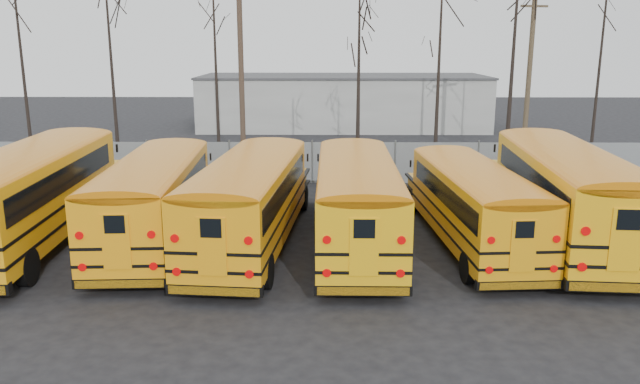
{
  "coord_description": "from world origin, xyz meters",
  "views": [
    {
      "loc": [
        0.66,
        -17.63,
        6.72
      ],
      "look_at": [
        0.46,
        3.48,
        1.6
      ],
      "focal_mm": 35.0,
      "sensor_mm": 36.0,
      "label": 1
    }
  ],
  "objects_px": {
    "bus_c": "(251,194)",
    "bus_e": "(472,198)",
    "bus_d": "(357,195)",
    "bus_f": "(565,186)",
    "utility_pole_right": "(529,77)",
    "bus_a": "(32,187)",
    "utility_pole_left": "(241,69)",
    "bus_b": "(155,193)"
  },
  "relations": [
    {
      "from": "bus_c",
      "to": "bus_e",
      "type": "xyz_separation_m",
      "value": [
        7.32,
        0.14,
        -0.15
      ]
    },
    {
      "from": "bus_d",
      "to": "bus_e",
      "type": "relative_size",
      "value": 1.07
    },
    {
      "from": "bus_f",
      "to": "utility_pole_right",
      "type": "distance_m",
      "value": 16.45
    },
    {
      "from": "bus_a",
      "to": "bus_f",
      "type": "distance_m",
      "value": 17.89
    },
    {
      "from": "bus_d",
      "to": "bus_a",
      "type": "bearing_deg",
      "value": 178.95
    },
    {
      "from": "bus_f",
      "to": "bus_e",
      "type": "bearing_deg",
      "value": -166.62
    },
    {
      "from": "bus_f",
      "to": "utility_pole_left",
      "type": "distance_m",
      "value": 20.6
    },
    {
      "from": "bus_c",
      "to": "bus_e",
      "type": "height_order",
      "value": "bus_c"
    },
    {
      "from": "bus_c",
      "to": "utility_pole_left",
      "type": "distance_m",
      "value": 16.87
    },
    {
      "from": "bus_e",
      "to": "bus_b",
      "type": "bearing_deg",
      "value": 174.67
    },
    {
      "from": "bus_e",
      "to": "utility_pole_left",
      "type": "distance_m",
      "value": 19.23
    },
    {
      "from": "bus_d",
      "to": "utility_pole_right",
      "type": "xyz_separation_m",
      "value": [
        10.62,
        16.45,
        2.95
      ]
    },
    {
      "from": "bus_f",
      "to": "utility_pole_right",
      "type": "height_order",
      "value": "utility_pole_right"
    },
    {
      "from": "bus_f",
      "to": "bus_d",
      "type": "bearing_deg",
      "value": -170.57
    },
    {
      "from": "bus_b",
      "to": "bus_f",
      "type": "height_order",
      "value": "bus_f"
    },
    {
      "from": "bus_e",
      "to": "bus_f",
      "type": "xyz_separation_m",
      "value": [
        3.22,
        0.51,
        0.3
      ]
    },
    {
      "from": "bus_b",
      "to": "utility_pole_left",
      "type": "distance_m",
      "value": 16.36
    },
    {
      "from": "bus_a",
      "to": "utility_pole_right",
      "type": "xyz_separation_m",
      "value": [
        21.44,
        16.16,
        2.76
      ]
    },
    {
      "from": "bus_a",
      "to": "bus_b",
      "type": "distance_m",
      "value": 4.07
    },
    {
      "from": "bus_b",
      "to": "bus_c",
      "type": "relative_size",
      "value": 0.97
    },
    {
      "from": "bus_a",
      "to": "bus_d",
      "type": "bearing_deg",
      "value": -4.36
    },
    {
      "from": "bus_e",
      "to": "utility_pole_left",
      "type": "bearing_deg",
      "value": 116.88
    },
    {
      "from": "bus_b",
      "to": "utility_pole_right",
      "type": "xyz_separation_m",
      "value": [
        17.37,
        16.09,
        2.98
      ]
    },
    {
      "from": "bus_d",
      "to": "utility_pole_right",
      "type": "bearing_deg",
      "value": 57.63
    },
    {
      "from": "utility_pole_left",
      "to": "bus_a",
      "type": "bearing_deg",
      "value": -116.12
    },
    {
      "from": "bus_d",
      "to": "utility_pole_right",
      "type": "height_order",
      "value": "utility_pole_right"
    },
    {
      "from": "bus_f",
      "to": "utility_pole_left",
      "type": "bearing_deg",
      "value": 133.77
    },
    {
      "from": "utility_pole_left",
      "to": "utility_pole_right",
      "type": "xyz_separation_m",
      "value": [
        16.49,
        0.1,
        -0.4
      ]
    },
    {
      "from": "bus_b",
      "to": "bus_e",
      "type": "bearing_deg",
      "value": -4.41
    },
    {
      "from": "bus_d",
      "to": "utility_pole_left",
      "type": "bearing_deg",
      "value": 110.23
    },
    {
      "from": "bus_a",
      "to": "bus_b",
      "type": "relative_size",
      "value": 1.12
    },
    {
      "from": "bus_c",
      "to": "bus_a",
      "type": "bearing_deg",
      "value": -177.45
    },
    {
      "from": "bus_a",
      "to": "bus_f",
      "type": "bearing_deg",
      "value": -1.74
    },
    {
      "from": "bus_a",
      "to": "bus_d",
      "type": "height_order",
      "value": "bus_a"
    },
    {
      "from": "bus_d",
      "to": "utility_pole_left",
      "type": "relative_size",
      "value": 1.1
    },
    {
      "from": "bus_c",
      "to": "utility_pole_right",
      "type": "relative_size",
      "value": 1.22
    },
    {
      "from": "utility_pole_left",
      "to": "utility_pole_right",
      "type": "bearing_deg",
      "value": -8.65
    },
    {
      "from": "bus_e",
      "to": "utility_pole_right",
      "type": "xyz_separation_m",
      "value": [
        6.78,
        16.33,
        3.08
      ]
    },
    {
      "from": "bus_c",
      "to": "bus_f",
      "type": "relative_size",
      "value": 0.93
    },
    {
      "from": "bus_b",
      "to": "bus_d",
      "type": "height_order",
      "value": "bus_d"
    },
    {
      "from": "bus_e",
      "to": "utility_pole_right",
      "type": "bearing_deg",
      "value": 63.44
    },
    {
      "from": "bus_c",
      "to": "utility_pole_left",
      "type": "height_order",
      "value": "utility_pole_left"
    }
  ]
}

